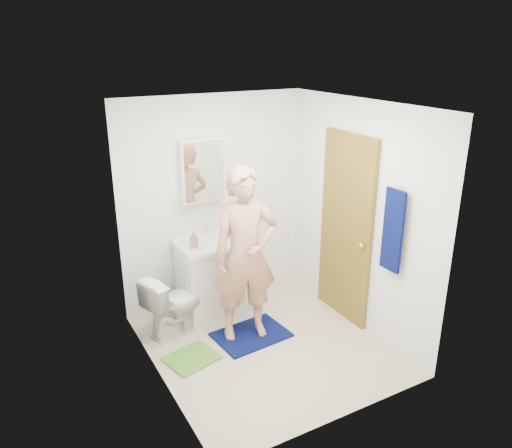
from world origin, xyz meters
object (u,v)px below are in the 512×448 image
at_px(toilet, 175,303).
at_px(man, 245,255).
at_px(vanity_cabinet, 214,278).
at_px(towel, 393,231).
at_px(medicine_cabinet, 202,170).
at_px(soap_dispenser, 194,239).
at_px(toothbrush_cup, 226,232).

height_order(toilet, man, man).
xyz_separation_m(vanity_cabinet, towel, (1.18, -1.48, 0.85)).
relative_size(medicine_cabinet, man, 0.39).
bearing_deg(soap_dispenser, toothbrush_cup, 16.28).
distance_m(vanity_cabinet, soap_dispenser, 0.60).
distance_m(medicine_cabinet, towel, 2.11).
bearing_deg(soap_dispenser, man, -61.81).
bearing_deg(man, vanity_cabinet, 107.77).
xyz_separation_m(vanity_cabinet, man, (0.06, -0.65, 0.52)).
bearing_deg(vanity_cabinet, man, -84.47).
relative_size(medicine_cabinet, towel, 0.87).
bearing_deg(toilet, medicine_cabinet, -69.34).
distance_m(toilet, man, 0.95).
distance_m(vanity_cabinet, toothbrush_cup, 0.54).
bearing_deg(medicine_cabinet, towel, -55.39).
xyz_separation_m(towel, man, (-1.12, 0.84, -0.33)).
relative_size(toothbrush_cup, man, 0.07).
relative_size(soap_dispenser, toothbrush_cup, 1.49).
height_order(towel, toothbrush_cup, towel).
height_order(towel, soap_dispenser, towel).
bearing_deg(medicine_cabinet, man, -85.89).
bearing_deg(toothbrush_cup, medicine_cabinet, 141.16).
relative_size(vanity_cabinet, toothbrush_cup, 6.57).
relative_size(toilet, soap_dispenser, 3.70).
relative_size(toilet, man, 0.37).
bearing_deg(towel, toilet, 143.92).
bearing_deg(toothbrush_cup, man, -100.52).
relative_size(medicine_cabinet, toothbrush_cup, 5.75).
bearing_deg(toilet, vanity_cabinet, -86.42).
bearing_deg(vanity_cabinet, toothbrush_cup, 19.08).
bearing_deg(soap_dispenser, medicine_cabinet, 48.93).
xyz_separation_m(vanity_cabinet, toothbrush_cup, (0.20, 0.07, 0.50)).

